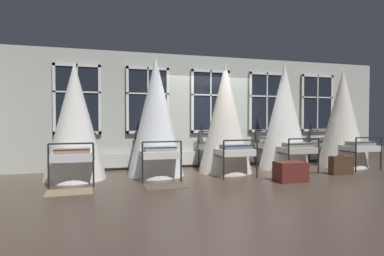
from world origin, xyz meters
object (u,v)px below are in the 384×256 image
(cot_first, at_px, (75,122))
(cot_fifth, at_px, (342,120))
(cot_fourth, at_px, (284,118))
(suitcase_dark, at_px, (341,165))
(cot_third, at_px, (225,120))
(cot_second, at_px, (156,118))
(travel_trunk, at_px, (291,172))

(cot_first, xyz_separation_m, cot_fifth, (7.03, -0.03, 0.06))
(cot_first, xyz_separation_m, cot_fourth, (5.21, 0.03, 0.11))
(cot_fourth, height_order, suitcase_dark, cot_fourth)
(cot_third, distance_m, cot_fifth, 3.53)
(cot_second, height_order, suitcase_dark, cot_second)
(cot_first, distance_m, cot_second, 1.78)
(cot_fifth, distance_m, travel_trunk, 3.26)
(cot_fourth, bearing_deg, travel_trunk, 153.67)
(travel_trunk, bearing_deg, cot_first, 160.43)
(cot_fourth, bearing_deg, cot_fifth, -89.98)
(cot_first, distance_m, suitcase_dark, 6.20)
(cot_second, bearing_deg, suitcase_dark, -103.58)
(cot_fifth, bearing_deg, suitcase_dark, 136.44)
(cot_second, bearing_deg, cot_fifth, -88.73)
(cot_second, distance_m, suitcase_dark, 4.52)
(travel_trunk, bearing_deg, cot_fifth, 29.79)
(cot_third, distance_m, cot_fourth, 1.71)
(travel_trunk, bearing_deg, cot_third, 119.73)
(cot_first, bearing_deg, cot_third, -90.44)
(suitcase_dark, xyz_separation_m, travel_trunk, (-1.64, -0.41, -0.01))
(cot_third, height_order, suitcase_dark, cot_third)
(cot_third, relative_size, suitcase_dark, 4.78)
(cot_third, xyz_separation_m, cot_fifth, (3.53, 0.01, -0.01))
(suitcase_dark, bearing_deg, cot_second, 165.98)
(cot_third, bearing_deg, travel_trunk, -150.53)
(cot_third, relative_size, cot_fifth, 1.00)
(cot_first, xyz_separation_m, suitcase_dark, (6.01, -1.15, -1.02))
(cot_first, relative_size, cot_fifth, 0.96)
(cot_fifth, height_order, suitcase_dark, cot_fifth)
(cot_second, relative_size, cot_fourth, 1.00)
(cot_third, bearing_deg, cot_first, 89.05)
(cot_second, bearing_deg, cot_third, -89.80)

